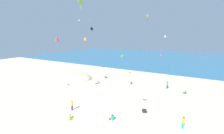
{
  "coord_description": "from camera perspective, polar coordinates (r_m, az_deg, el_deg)",
  "views": [
    {
      "loc": [
        8.86,
        -12.68,
        9.54
      ],
      "look_at": [
        0.0,
        5.04,
        4.91
      ],
      "focal_mm": 20.42,
      "sensor_mm": 36.0,
      "label": 1
    }
  ],
  "objects": [
    {
      "name": "ground_plane",
      "position": [
        26.15,
        4.92,
        -8.3
      ],
      "size": [
        120.0,
        120.0,
        0.0
      ],
      "primitive_type": "plane",
      "color": "beige"
    },
    {
      "name": "ocean_water",
      "position": [
        66.51,
        18.69,
        4.22
      ],
      "size": [
        120.0,
        60.0,
        0.05
      ],
      "primitive_type": "cube",
      "color": "teal",
      "rests_on": "ground_plane"
    },
    {
      "name": "dune_mound",
      "position": [
        31.97,
        -15.75,
        -4.73
      ],
      "size": [
        8.14,
        5.7,
        2.59
      ],
      "primitive_type": "ellipsoid",
      "color": "beige",
      "rests_on": "ground_plane"
    },
    {
      "name": "beach_chair_mid_beach",
      "position": [
        25.88,
        29.88,
        -9.7
      ],
      "size": [
        0.68,
        0.61,
        0.59
      ],
      "rotation": [
        0.0,
        0.0,
        2.94
      ],
      "color": "#2D9956",
      "rests_on": "ground_plane"
    },
    {
      "name": "beach_chair_far_left",
      "position": [
        30.65,
        -2.84,
        -4.5
      ],
      "size": [
        0.68,
        0.73,
        0.55
      ],
      "rotation": [
        0.0,
        0.0,
        1.3
      ],
      "color": "#2370B2",
      "rests_on": "ground_plane"
    },
    {
      "name": "beach_chair_far_right",
      "position": [
        17.95,
        14.23,
        -18.43
      ],
      "size": [
        0.7,
        0.74,
        0.58
      ],
      "rotation": [
        0.0,
        0.0,
        1.91
      ],
      "color": "black",
      "rests_on": "ground_plane"
    },
    {
      "name": "cooler_box",
      "position": [
        21.12,
        14.47,
        -13.76
      ],
      "size": [
        0.54,
        0.5,
        0.26
      ],
      "rotation": [
        0.0,
        0.0,
        6.01
      ],
      "color": "red",
      "rests_on": "ground_plane"
    },
    {
      "name": "person_0",
      "position": [
        16.2,
        0.07,
        -21.74
      ],
      "size": [
        0.65,
        0.45,
        0.75
      ],
      "rotation": [
        0.0,
        0.0,
        3.39
      ],
      "color": "#19ADB2",
      "rests_on": "ground_plane"
    },
    {
      "name": "person_1",
      "position": [
        27.66,
        -19.43,
        -7.27
      ],
      "size": [
        0.44,
        0.59,
        0.67
      ],
      "rotation": [
        0.0,
        0.0,
        1.25
      ],
      "color": "white",
      "rests_on": "ground_plane"
    },
    {
      "name": "person_2",
      "position": [
        18.38,
        -17.52,
        -15.69
      ],
      "size": [
        0.35,
        0.35,
        1.49
      ],
      "rotation": [
        0.0,
        0.0,
        2.93
      ],
      "color": "purple",
      "rests_on": "ground_plane"
    },
    {
      "name": "person_3",
      "position": [
        26.49,
        23.51,
        -6.96
      ],
      "size": [
        0.36,
        0.36,
        1.62
      ],
      "rotation": [
        0.0,
        0.0,
        3.27
      ],
      "color": "black",
      "rests_on": "ground_plane"
    },
    {
      "name": "person_4",
      "position": [
        16.51,
        29.25,
        -20.58
      ],
      "size": [
        0.38,
        0.38,
        1.43
      ],
      "rotation": [
        0.0,
        0.0,
        3.63
      ],
      "color": "#19ADB2",
      "rests_on": "ground_plane"
    },
    {
      "name": "person_5",
      "position": [
        17.11,
        -18.26,
        -20.53
      ],
      "size": [
        0.58,
        0.48,
        0.65
      ],
      "rotation": [
        0.0,
        0.0,
        5.81
      ],
      "color": "yellow",
      "rests_on": "ground_plane"
    },
    {
      "name": "person_6",
      "position": [
        27.33,
        -6.1,
        -6.82
      ],
      "size": [
        0.54,
        0.59,
        0.66
      ],
      "rotation": [
        0.0,
        0.0,
        4.06
      ],
      "color": "#D8599E",
      "rests_on": "ground_plane"
    },
    {
      "name": "person_7",
      "position": [
        27.04,
        8.59,
        -7.09
      ],
      "size": [
        0.52,
        0.62,
        0.7
      ],
      "rotation": [
        0.0,
        0.0,
        5.22
      ],
      "color": "purple",
      "rests_on": "ground_plane"
    },
    {
      "name": "kite_orange",
      "position": [
        35.42,
        -12.0,
        12.07
      ],
      "size": [
        1.02,
        0.38,
        1.39
      ],
      "rotation": [
        0.0,
        0.0,
        5.7
      ],
      "color": "orange"
    },
    {
      "name": "kite_teal",
      "position": [
        35.87,
        -10.52,
        19.96
      ],
      "size": [
        0.63,
        0.64,
        0.92
      ],
      "rotation": [
        0.0,
        0.0,
        4.01
      ],
      "color": "#1EADAD"
    },
    {
      "name": "kite_green",
      "position": [
        30.78,
        4.69,
        5.16
      ],
      "size": [
        1.09,
        1.11,
        1.64
      ],
      "rotation": [
        0.0,
        0.0,
        5.54
      ],
      "color": "green"
    },
    {
      "name": "kite_pink",
      "position": [
        37.65,
        22.68,
        12.67
      ],
      "size": [
        1.07,
        1.14,
        1.37
      ],
      "rotation": [
        0.0,
        0.0,
        0.56
      ],
      "color": "pink"
    },
    {
      "name": "kite_white",
      "position": [
        34.13,
        -14.55,
        19.67
      ],
      "size": [
        0.55,
        0.57,
        1.36
      ],
      "rotation": [
        0.0,
        0.0,
        4.04
      ],
      "color": "white"
    },
    {
      "name": "kite_lime",
      "position": [
        21.04,
        -13.85,
        26.34
      ],
      "size": [
        0.12,
        1.1,
        1.56
      ],
      "rotation": [
        0.0,
        0.0,
        4.85
      ],
      "color": "#99DB33"
    },
    {
      "name": "kite_red",
      "position": [
        20.22,
        -23.52,
        11.51
      ],
      "size": [
        0.73,
        0.73,
        1.71
      ],
      "rotation": [
        0.0,
        0.0,
        5.53
      ],
      "color": "red"
    },
    {
      "name": "kite_yellow",
      "position": [
        20.81,
        15.7,
        20.98
      ],
      "size": [
        0.19,
        0.55,
        0.95
      ],
      "rotation": [
        0.0,
        0.0,
        1.44
      ],
      "color": "yellow"
    },
    {
      "name": "kite_magenta",
      "position": [
        39.88,
        21.17,
        5.3
      ],
      "size": [
        0.66,
        0.72,
        1.02
      ],
      "rotation": [
        0.0,
        0.0,
        0.25
      ],
      "color": "#DB3DA8"
    },
    {
      "name": "kite_black",
      "position": [
        30.24,
        -9.04,
        16.46
      ],
      "size": [
        0.26,
        0.9,
        1.69
      ],
      "rotation": [
        0.0,
        0.0,
        1.21
      ],
      "color": "black"
    }
  ]
}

